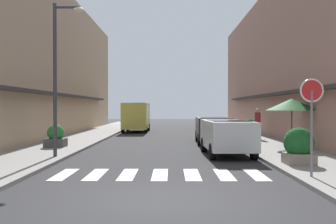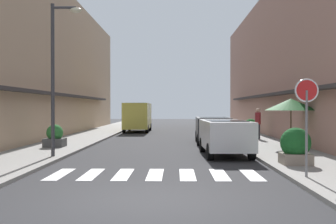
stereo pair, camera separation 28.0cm
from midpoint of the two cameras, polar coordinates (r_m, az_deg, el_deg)
The scene contains 16 objects.
ground_plane at distance 25.76m, azimuth -0.64°, elevation -3.82°, with size 92.73×92.73×0.00m, color #2B2B2D.
sidewalk_left at distance 26.38m, azimuth -12.14°, elevation -3.60°, with size 3.09×59.01×0.12m, color gray.
sidewalk_right at distance 26.19m, azimuth 10.94°, elevation -3.63°, with size 3.09×59.01×0.12m, color gray.
building_row_left at distance 28.66m, azimuth -19.64°, elevation 6.61°, with size 5.50×39.93×10.01m.
building_row_right at distance 28.36m, azimuth 18.65°, elevation 6.63°, with size 5.50×39.93×9.96m.
crosswalk at distance 12.38m, azimuth -1.77°, elevation -8.63°, with size 6.15×2.20×0.01m.
parked_car_near at distance 17.23m, azimuth 7.70°, elevation -2.96°, with size 1.94×4.34×1.47m.
parked_car_mid at distance 23.02m, azimuth 5.85°, elevation -2.06°, with size 1.89×4.42×1.47m.
delivery_van at distance 33.93m, azimuth -4.62°, elevation -0.38°, with size 2.03×5.41×2.37m.
round_street_sign at distance 11.81m, azimuth 18.57°, elevation 1.39°, with size 0.65×0.07×2.66m.
street_lamp at distance 16.49m, azimuth -15.22°, elevation 6.40°, with size 1.19×0.28×5.86m.
cafe_umbrella at distance 20.11m, azimuth 16.33°, elevation 0.97°, with size 2.42×2.42×2.29m.
planter_corner at distance 14.37m, azimuth 17.07°, elevation -4.56°, with size 1.00×1.00×1.21m.
planter_midblock at distance 20.42m, azimuth -15.63°, elevation -3.33°, with size 0.93×0.93×1.07m.
planter_far at distance 27.47m, azimuth 10.98°, elevation -2.21°, with size 0.95×0.95×1.14m.
pedestrian_walking_near at distance 25.16m, azimuth 11.95°, elevation -1.46°, with size 0.34×0.34×1.83m.
Camera 1 is at (0.32, -8.82, 2.00)m, focal length 44.19 mm.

